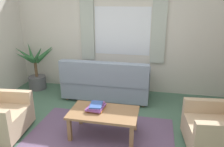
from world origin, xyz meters
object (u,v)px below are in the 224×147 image
Objects in this scene: coffee_table at (104,115)px; potted_plant at (36,71)px; armchair_right at (220,128)px; book_stack_on_table at (96,107)px; couch at (106,83)px.

potted_plant is at bearing 142.25° from coffee_table.
coffee_table is at bearing -95.22° from armchair_right.
book_stack_on_table is (-0.14, 0.06, 0.10)m from coffee_table.
coffee_table is at bearing 101.64° from couch.
armchair_right is at bearing -1.35° from book_stack_on_table.
potted_plant reaches higher than book_stack_on_table.
book_stack_on_table is (-1.90, 0.04, 0.13)m from armchair_right.
couch is 1.45m from coffee_table.
book_stack_on_table is at bearing 157.11° from coffee_table.
armchair_right is 2.60× the size of book_stack_on_table.
book_stack_on_table is 0.31× the size of potted_plant.
couch reaches higher than armchair_right.
couch reaches higher than coffee_table.
potted_plant is at bearing -7.15° from couch.
armchair_right reaches higher than book_stack_on_table.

